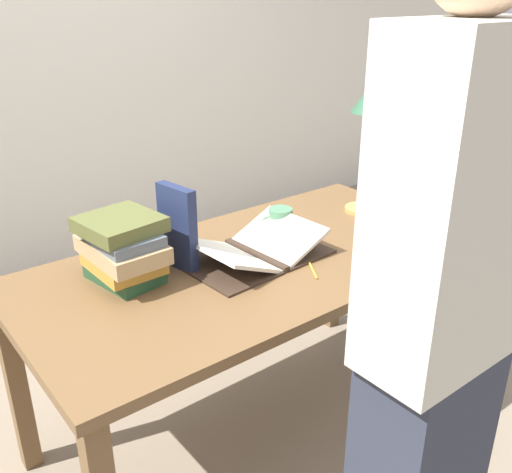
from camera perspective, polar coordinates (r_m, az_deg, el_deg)
The scene contains 10 objects.
ground_plane at distance 2.33m, azimuth 0.10°, elevation -18.36°, with size 12.00×12.00×0.00m, color gray.
wall_back at distance 3.38m, azimuth -20.51°, elevation 17.77°, with size 8.00×0.06×2.60m.
reading_desk at distance 1.96m, azimuth 0.12°, elevation -4.36°, with size 1.60×0.80×0.72m.
open_book at distance 1.92m, azimuth -0.12°, elevation -1.39°, with size 0.50×0.34×0.10m.
book_stack_tall at distance 1.79m, azimuth -13.24°, elevation -1.12°, with size 0.24×0.30×0.21m.
book_standing_upright at distance 1.83m, azimuth -7.86°, elevation 0.89°, with size 0.06×0.16×0.28m.
reading_lamp at distance 2.27m, azimuth 11.26°, elevation 11.90°, with size 0.15×0.15×0.51m.
coffee_mug at distance 2.09m, azimuth 2.39°, elevation 1.46°, with size 0.12×0.09×0.10m.
pencil at distance 1.86m, azimuth 5.64°, elevation -3.21°, with size 0.08×0.12×0.01m.
person_reader at distance 1.33m, azimuth 17.48°, elevation -10.28°, with size 0.36×0.22×1.70m.
Camera 1 is at (-1.08, -1.36, 1.56)m, focal length 40.00 mm.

